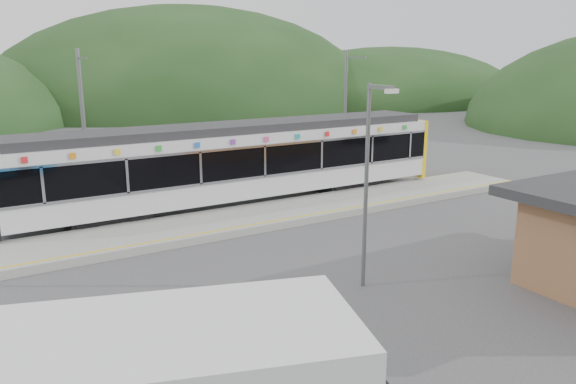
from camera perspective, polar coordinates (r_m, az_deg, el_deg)
ground at (r=21.52m, az=4.43°, el=-4.48°), size 120.00×120.00×0.00m
hills at (r=29.20m, az=8.27°, el=0.29°), size 146.00×149.00×26.00m
platform at (r=24.11m, az=-0.14°, el=-2.06°), size 26.00×3.20×0.30m
yellow_line at (r=23.00m, az=1.54°, el=-2.44°), size 26.00×0.10×0.01m
train at (r=25.58m, az=-4.93°, el=3.21°), size 20.44×3.01×3.74m
catenary_mast_west at (r=25.79m, az=-20.00°, el=6.09°), size 0.18×1.80×7.00m
catenary_mast_east at (r=31.64m, az=5.85°, el=8.10°), size 0.18×1.80×7.00m
lamp_post at (r=16.01m, az=8.28°, el=2.27°), size 0.35×1.05×5.97m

